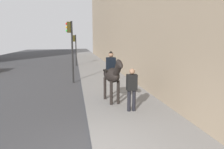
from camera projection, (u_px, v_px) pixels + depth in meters
name	position (u px, v px, depth m)	size (l,w,h in m)	color
sidewalk_slab	(159.00, 149.00, 5.26)	(120.00, 3.46, 0.12)	slate
mounted_horse_near	(112.00, 74.00, 8.91)	(2.15, 0.79, 2.30)	black
pedestrian_greeting	(132.00, 87.00, 7.79)	(0.28, 0.41, 1.70)	black
traffic_light_near_curb	(71.00, 42.00, 13.25)	(0.20, 0.44, 4.12)	black
traffic_light_far_curb	(75.00, 45.00, 22.38)	(0.20, 0.44, 3.47)	black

